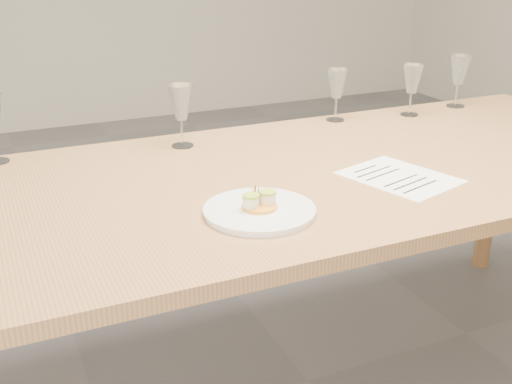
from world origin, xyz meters
name	(u,v)px	position (x,y,z in m)	size (l,w,h in m)	color
ground	(308,381)	(0.00, 0.00, 0.00)	(7.00, 7.00, 0.00)	slate
dining_table	(315,190)	(0.00, 0.00, 0.68)	(2.40, 1.00, 0.75)	#AF7D4C
dinner_plate	(260,210)	(-0.29, -0.23, 0.76)	(0.27, 0.27, 0.07)	white
recipe_sheet	(399,177)	(0.18, -0.16, 0.75)	(0.30, 0.35, 0.00)	white
wine_glass_1	(181,104)	(-0.28, 0.36, 0.89)	(0.08, 0.08, 0.20)	white
wine_glass_2	(337,85)	(0.32, 0.43, 0.88)	(0.08, 0.08, 0.19)	white
wine_glass_3	(412,80)	(0.61, 0.38, 0.88)	(0.08, 0.08, 0.19)	white
wine_glass_4	(459,71)	(0.86, 0.41, 0.89)	(0.08, 0.08, 0.20)	white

